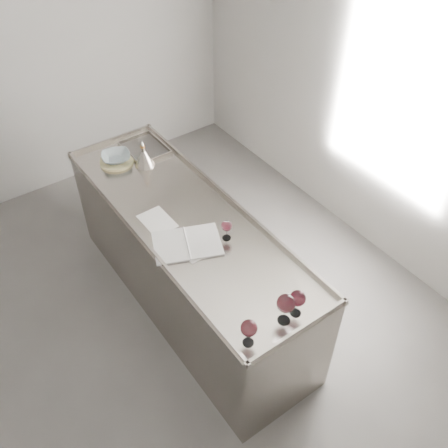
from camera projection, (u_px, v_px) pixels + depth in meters
room_shell at (136, 220)px, 2.83m from camera, size 4.54×5.04×2.84m
counter at (189, 262)px, 3.85m from camera, size 0.77×2.42×0.97m
wine_glass_left at (249, 329)px, 2.68m from camera, size 0.09×0.09×0.18m
wine_glass_middle at (286, 304)px, 2.78m from camera, size 0.11×0.11×0.21m
wine_glass_right at (298, 299)px, 2.83m from camera, size 0.09×0.09×0.18m
wine_glass_small at (227, 226)px, 3.31m from camera, size 0.08×0.08×0.15m
notebook at (187, 243)px, 3.33m from camera, size 0.53×0.46×0.02m
loose_paper_top at (193, 244)px, 3.33m from camera, size 0.21×0.30×0.00m
loose_paper_under at (157, 221)px, 3.50m from camera, size 0.20×0.28×0.00m
trivet at (117, 161)px, 4.02m from camera, size 0.32×0.32×0.02m
ceramic_bowl at (116, 157)px, 3.99m from camera, size 0.29×0.29×0.06m
wine_funnel at (144, 158)px, 3.94m from camera, size 0.16×0.16×0.23m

